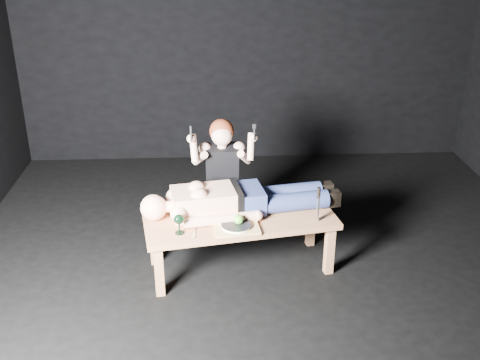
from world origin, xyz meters
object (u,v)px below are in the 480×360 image
Objects in this scene: serving_tray at (236,228)px; lying_man at (242,196)px; kneeling_woman at (222,175)px; table at (240,243)px; carving_knife at (318,204)px; goblet at (179,224)px.

lying_man is at bearing 77.91° from serving_tray.
kneeling_woman is at bearing 99.02° from lying_man.
carving_knife reaches higher than table.
lying_man reaches higher than goblet.
serving_tray is (-0.04, -0.17, 0.24)m from table.
table is at bearing 24.95° from goblet.
carving_knife is (0.62, 0.09, 0.13)m from serving_tray.
table is at bearing 76.73° from serving_tray.
table is 0.38m from lying_man.
lying_man reaches higher than serving_tray.
table is at bearing 163.02° from carving_knife.
carving_knife is at bearing 7.63° from goblet.
carving_knife reaches higher than serving_tray.
goblet is (-0.48, -0.34, -0.05)m from lying_man.
kneeling_woman is 4.01× the size of carving_knife.
goblet is at bearing -164.81° from table.
table is 0.59m from goblet.
serving_tray is (0.09, -0.73, -0.10)m from kneeling_woman.
lying_man is at bearing 69.75° from table.
table is 5.25× the size of carving_knife.
lying_man is 5.14× the size of carving_knife.
goblet is at bearing 177.87° from carving_knife.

